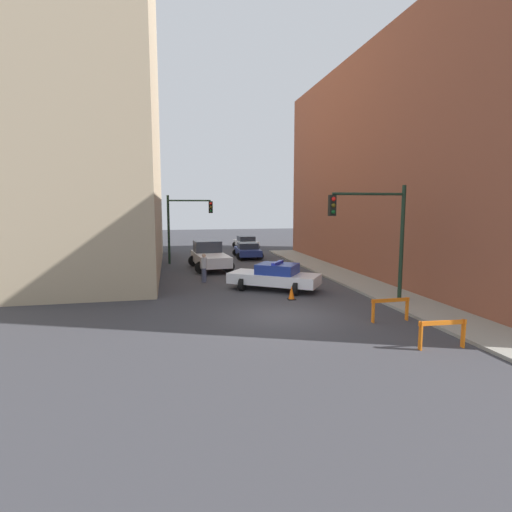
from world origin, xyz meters
TOP-DOWN VIEW (x-y plane):
  - ground_plane at (0.00, 0.00)m, footprint 120.00×120.00m
  - sidewalk_right at (6.20, 0.00)m, footprint 2.40×44.00m
  - building_corner_left at (-12.00, 14.00)m, footprint 14.00×20.00m
  - building_right at (13.40, 8.00)m, footprint 12.00×28.00m
  - traffic_light_near at (4.73, 1.06)m, footprint 3.64×0.35m
  - traffic_light_far at (-3.30, 15.80)m, footprint 3.44×0.35m
  - police_car at (1.01, 4.91)m, footprint 4.92×4.19m
  - white_truck at (-1.63, 12.86)m, footprint 2.91×5.54m
  - parked_car_near at (2.10, 17.96)m, footprint 2.40×4.38m
  - parked_car_mid at (3.33, 25.25)m, footprint 2.37×4.36m
  - pedestrian_crossing at (-2.45, 7.89)m, footprint 0.48×0.48m
  - barrier_front at (3.81, -4.63)m, footprint 1.60×0.25m
  - barrier_mid at (3.83, -1.62)m, footprint 1.60×0.18m
  - traffic_cone at (1.22, 2.63)m, footprint 0.36×0.36m

SIDE VIEW (x-z plane):
  - ground_plane at x=0.00m, z-range 0.00..0.00m
  - sidewalk_right at x=6.20m, z-range 0.00..0.12m
  - traffic_cone at x=1.22m, z-range -0.01..0.65m
  - barrier_front at x=3.81m, z-range 0.17..1.07m
  - barrier_mid at x=3.83m, z-range 0.17..1.07m
  - parked_car_near at x=2.10m, z-range 0.02..1.33m
  - parked_car_mid at x=3.33m, z-range 0.02..1.33m
  - police_car at x=1.01m, z-range -0.04..1.48m
  - pedestrian_crossing at x=-2.45m, z-range 0.03..1.69m
  - white_truck at x=-1.63m, z-range -0.04..1.86m
  - traffic_light_far at x=-3.30m, z-range 0.80..6.00m
  - traffic_light_near at x=4.73m, z-range 0.93..6.13m
  - building_right at x=13.40m, z-range 0.00..14.06m
  - building_corner_left at x=-12.00m, z-range 0.00..25.52m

